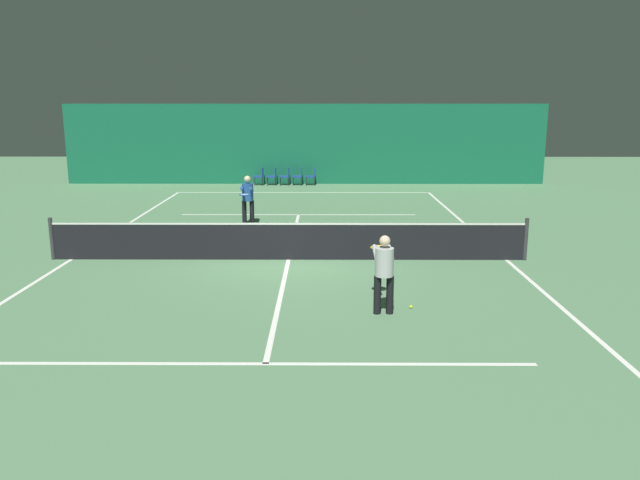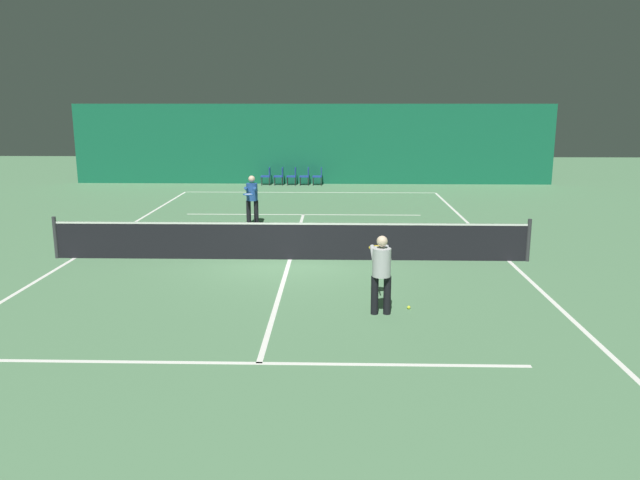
# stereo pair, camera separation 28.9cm
# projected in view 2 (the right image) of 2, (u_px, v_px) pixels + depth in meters

# --- Properties ---
(ground_plane) EXTENTS (60.00, 60.00, 0.00)m
(ground_plane) POSITION_uv_depth(u_px,v_px,m) (290.00, 260.00, 15.75)
(ground_plane) COLOR #56845B
(backdrop_curtain) EXTENTS (23.00, 0.12, 3.80)m
(backdrop_curtain) POSITION_uv_depth(u_px,v_px,m) (312.00, 144.00, 29.86)
(backdrop_curtain) COLOR #146042
(backdrop_curtain) RESTS_ON ground
(court_line_baseline_far) EXTENTS (11.00, 0.10, 0.00)m
(court_line_baseline_far) POSITION_uv_depth(u_px,v_px,m) (310.00, 192.00, 27.36)
(court_line_baseline_far) COLOR white
(court_line_baseline_far) RESTS_ON ground
(court_line_service_far) EXTENTS (8.25, 0.10, 0.00)m
(court_line_service_far) POSITION_uv_depth(u_px,v_px,m) (303.00, 215.00, 21.99)
(court_line_service_far) COLOR white
(court_line_service_far) RESTS_ON ground
(court_line_service_near) EXTENTS (8.25, 0.10, 0.00)m
(court_line_service_near) POSITION_uv_depth(u_px,v_px,m) (259.00, 363.00, 9.50)
(court_line_service_near) COLOR white
(court_line_service_near) RESTS_ON ground
(court_line_sideline_left) EXTENTS (0.10, 23.80, 0.00)m
(court_line_sideline_left) POSITION_uv_depth(u_px,v_px,m) (75.00, 258.00, 15.89)
(court_line_sideline_left) COLOR white
(court_line_sideline_left) RESTS_ON ground
(court_line_sideline_right) EXTENTS (0.10, 23.80, 0.00)m
(court_line_sideline_right) POSITION_uv_depth(u_px,v_px,m) (509.00, 261.00, 15.60)
(court_line_sideline_right) COLOR white
(court_line_sideline_right) RESTS_ON ground
(court_line_centre) EXTENTS (0.10, 12.80, 0.00)m
(court_line_centre) POSITION_uv_depth(u_px,v_px,m) (290.00, 259.00, 15.75)
(court_line_centre) COLOR white
(court_line_centre) RESTS_ON ground
(tennis_net) EXTENTS (12.00, 0.10, 1.07)m
(tennis_net) POSITION_uv_depth(u_px,v_px,m) (290.00, 240.00, 15.64)
(tennis_net) COLOR black
(tennis_net) RESTS_ON ground
(player_near) EXTENTS (0.39, 1.29, 1.50)m
(player_near) POSITION_uv_depth(u_px,v_px,m) (381.00, 268.00, 11.57)
(player_near) COLOR black
(player_near) RESTS_ON ground
(player_far) EXTENTS (0.40, 1.32, 1.58)m
(player_far) POSITION_uv_depth(u_px,v_px,m) (252.00, 196.00, 20.10)
(player_far) COLOR black
(player_far) RESTS_ON ground
(courtside_chair_0) EXTENTS (0.44, 0.44, 0.84)m
(courtside_chair_0) POSITION_uv_depth(u_px,v_px,m) (267.00, 175.00, 29.69)
(courtside_chair_0) COLOR #2D2D2D
(courtside_chair_0) RESTS_ON ground
(courtside_chair_1) EXTENTS (0.44, 0.44, 0.84)m
(courtside_chair_1) POSITION_uv_depth(u_px,v_px,m) (280.00, 175.00, 29.67)
(courtside_chair_1) COLOR #2D2D2D
(courtside_chair_1) RESTS_ON ground
(courtside_chair_2) EXTENTS (0.44, 0.44, 0.84)m
(courtside_chair_2) POSITION_uv_depth(u_px,v_px,m) (293.00, 175.00, 29.66)
(courtside_chair_2) COLOR #2D2D2D
(courtside_chair_2) RESTS_ON ground
(courtside_chair_3) EXTENTS (0.44, 0.44, 0.84)m
(courtside_chair_3) POSITION_uv_depth(u_px,v_px,m) (306.00, 175.00, 29.64)
(courtside_chair_3) COLOR #2D2D2D
(courtside_chair_3) RESTS_ON ground
(courtside_chair_4) EXTENTS (0.44, 0.44, 0.84)m
(courtside_chair_4) POSITION_uv_depth(u_px,v_px,m) (319.00, 175.00, 29.63)
(courtside_chair_4) COLOR #2D2D2D
(courtside_chair_4) RESTS_ON ground
(tennis_ball) EXTENTS (0.07, 0.07, 0.07)m
(tennis_ball) POSITION_uv_depth(u_px,v_px,m) (409.00, 307.00, 11.98)
(tennis_ball) COLOR #D1DB33
(tennis_ball) RESTS_ON ground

